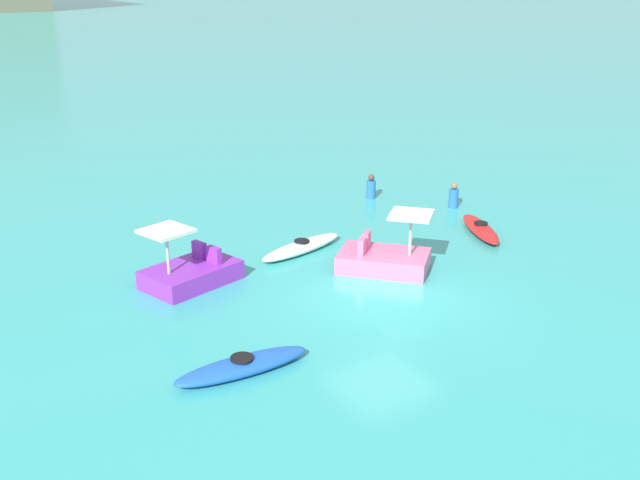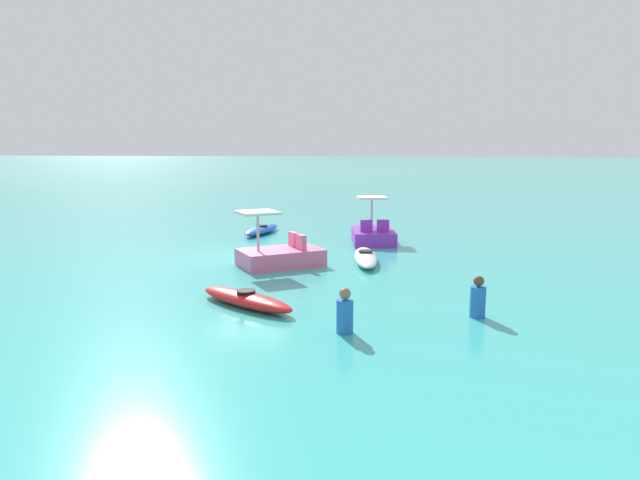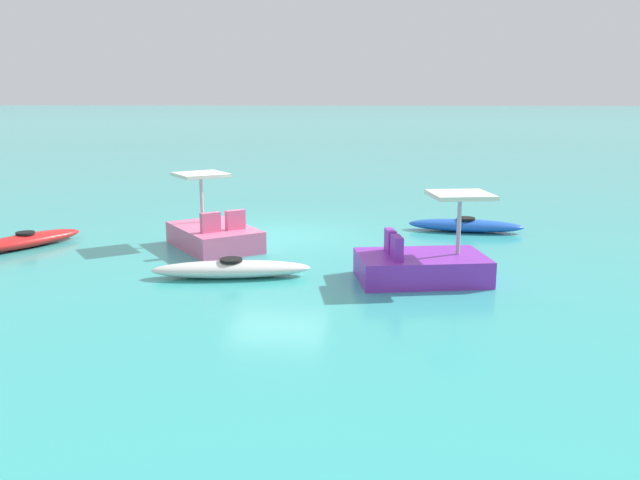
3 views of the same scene
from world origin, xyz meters
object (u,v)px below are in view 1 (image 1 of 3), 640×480
(pedal_boat_pink, at_px, (384,258))
(kayak_white, at_px, (302,247))
(kayak_blue, at_px, (242,366))
(person_by_kayaks, at_px, (371,188))
(pedal_boat_purple, at_px, (191,272))
(kayak_red, at_px, (480,229))
(person_near_shore, at_px, (454,197))

(pedal_boat_pink, bearing_deg, kayak_white, 114.94)
(kayak_blue, bearing_deg, pedal_boat_pink, 25.04)
(kayak_blue, height_order, person_by_kayaks, person_by_kayaks)
(kayak_white, bearing_deg, pedal_boat_purple, -174.76)
(kayak_blue, xyz_separation_m, person_by_kayaks, (9.84, 8.39, 0.22))
(kayak_blue, relative_size, pedal_boat_pink, 1.07)
(kayak_white, xyz_separation_m, kayak_red, (5.47, -1.76, 0.00))
(pedal_boat_purple, bearing_deg, person_by_kayaks, 22.10)
(person_by_kayaks, bearing_deg, kayak_white, -147.56)
(kayak_white, xyz_separation_m, person_by_kayaks, (5.03, 3.20, 0.22))
(person_near_shore, bearing_deg, kayak_white, -173.79)
(kayak_white, distance_m, pedal_boat_purple, 3.69)
(kayak_red, height_order, pedal_boat_purple, pedal_boat_purple)
(kayak_white, xyz_separation_m, person_near_shore, (6.69, 0.73, 0.22))
(pedal_boat_purple, xyz_separation_m, person_near_shore, (10.36, 1.06, 0.05))
(kayak_red, distance_m, kayak_blue, 10.84)
(pedal_boat_pink, bearing_deg, person_near_shore, 29.46)
(kayak_red, height_order, person_near_shore, person_near_shore)
(kayak_red, bearing_deg, person_near_shore, 63.85)
(kayak_blue, bearing_deg, kayak_white, 47.16)
(kayak_white, xyz_separation_m, pedal_boat_purple, (-3.67, -0.34, 0.17))
(kayak_blue, xyz_separation_m, person_near_shore, (11.51, 5.92, 0.22))
(kayak_white, distance_m, kayak_red, 5.75)
(kayak_red, height_order, pedal_boat_pink, pedal_boat_pink)
(kayak_blue, height_order, pedal_boat_pink, pedal_boat_pink)
(kayak_blue, distance_m, person_near_shore, 12.94)
(person_by_kayaks, bearing_deg, kayak_blue, -139.57)
(kayak_blue, relative_size, person_near_shore, 3.40)
(pedal_boat_pink, relative_size, person_near_shore, 3.18)
(person_near_shore, bearing_deg, kayak_blue, -152.78)
(pedal_boat_pink, xyz_separation_m, person_by_kayaks, (3.91, 5.61, 0.05))
(person_by_kayaks, bearing_deg, pedal_boat_purple, -157.90)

